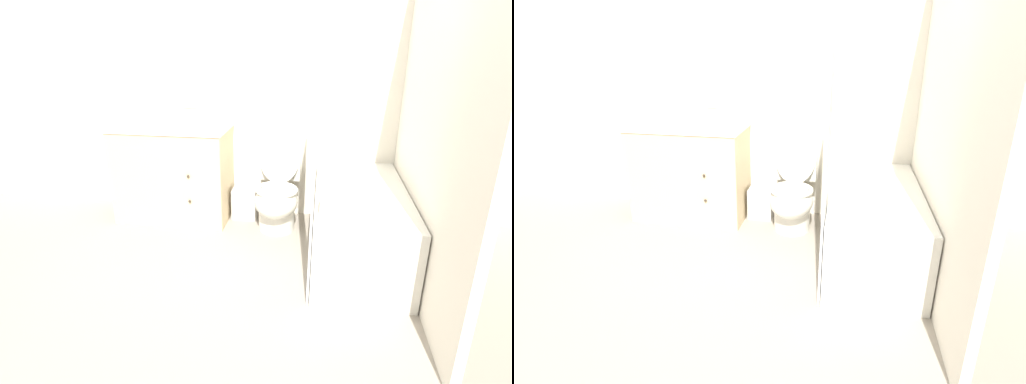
# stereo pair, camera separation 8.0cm
# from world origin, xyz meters

# --- Properties ---
(ground_plane) EXTENTS (14.00, 14.00, 0.00)m
(ground_plane) POSITION_xyz_m (0.00, 0.00, 0.00)
(ground_plane) COLOR gray
(wall_back) EXTENTS (8.00, 0.06, 2.50)m
(wall_back) POSITION_xyz_m (-0.01, 1.61, 1.25)
(wall_back) COLOR silver
(wall_back) RESTS_ON ground_plane
(wall_right) EXTENTS (0.05, 2.59, 2.50)m
(wall_right) POSITION_xyz_m (1.29, 0.79, 1.25)
(wall_right) COLOR silver
(wall_right) RESTS_ON ground_plane
(vanity_cabinet) EXTENTS (1.05, 0.57, 0.89)m
(vanity_cabinet) POSITION_xyz_m (-0.74, 1.32, 0.46)
(vanity_cabinet) COLOR beige
(vanity_cabinet) RESTS_ON ground_plane
(sink_faucet) EXTENTS (0.14, 0.12, 0.12)m
(sink_faucet) POSITION_xyz_m (-0.74, 1.51, 0.93)
(sink_faucet) COLOR silver
(sink_faucet) RESTS_ON vanity_cabinet
(toilet) EXTENTS (0.38, 0.67, 0.86)m
(toilet) POSITION_xyz_m (0.24, 1.24, 0.34)
(toilet) COLOR silver
(toilet) RESTS_ON ground_plane
(bathtub) EXTENTS (0.68, 1.47, 0.56)m
(bathtub) POSITION_xyz_m (0.92, 0.85, 0.28)
(bathtub) COLOR silver
(bathtub) RESTS_ON ground_plane
(shower_curtain) EXTENTS (0.01, 0.44, 1.92)m
(shower_curtain) POSITION_xyz_m (0.57, 0.33, 0.96)
(shower_curtain) COLOR white
(shower_curtain) RESTS_ON ground_plane
(wastebasket) EXTENTS (0.23, 0.20, 0.29)m
(wastebasket) POSITION_xyz_m (-0.09, 1.41, 0.15)
(wastebasket) COLOR #B7B2A8
(wastebasket) RESTS_ON ground_plane
(tissue_box) EXTENTS (0.15, 0.14, 0.11)m
(tissue_box) POSITION_xyz_m (-0.61, 1.47, 0.93)
(tissue_box) COLOR silver
(tissue_box) RESTS_ON vanity_cabinet
(soap_dispenser) EXTENTS (0.07, 0.07, 0.18)m
(soap_dispenser) POSITION_xyz_m (-0.30, 1.30, 0.97)
(soap_dispenser) COLOR silver
(soap_dispenser) RESTS_ON vanity_cabinet
(hand_towel_folded) EXTENTS (0.21, 0.18, 0.06)m
(hand_towel_folded) POSITION_xyz_m (-1.12, 1.18, 0.92)
(hand_towel_folded) COLOR white
(hand_towel_folded) RESTS_ON vanity_cabinet
(bath_towel_folded) EXTENTS (0.32, 0.24, 0.08)m
(bath_towel_folded) POSITION_xyz_m (0.77, 0.43, 0.60)
(bath_towel_folded) COLOR beige
(bath_towel_folded) RESTS_ON bathtub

